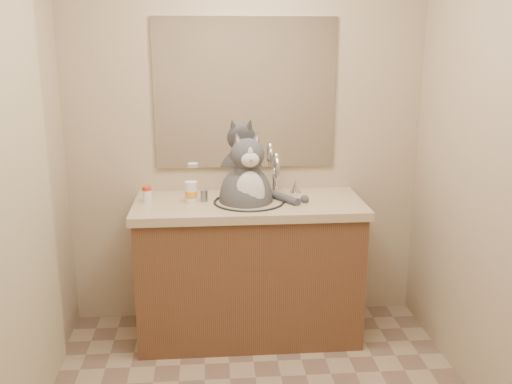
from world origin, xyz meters
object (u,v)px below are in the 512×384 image
at_px(grey_canister, 204,196).
at_px(pill_bottle_redcap, 147,194).
at_px(pill_bottle_orange, 191,192).
at_px(cat, 247,194).

bearing_deg(grey_canister, pill_bottle_redcap, 179.01).
bearing_deg(grey_canister, pill_bottle_orange, -165.99).
height_order(pill_bottle_redcap, grey_canister, pill_bottle_redcap).
distance_m(pill_bottle_orange, grey_canister, 0.08).
xyz_separation_m(pill_bottle_redcap, grey_canister, (0.33, -0.01, -0.01)).
bearing_deg(pill_bottle_orange, cat, -0.54).
height_order(cat, pill_bottle_redcap, cat).
height_order(cat, pill_bottle_orange, cat).
height_order(cat, grey_canister, cat).
xyz_separation_m(cat, pill_bottle_redcap, (-0.58, 0.03, 0.00)).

